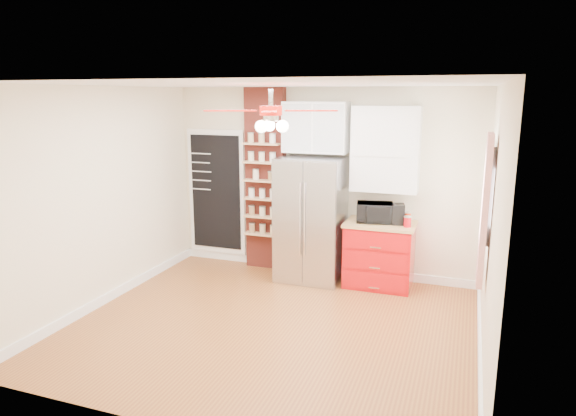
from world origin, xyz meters
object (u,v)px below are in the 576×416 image
(red_cabinet, at_px, (379,254))
(canister_left, at_px, (407,222))
(fridge, at_px, (311,219))
(coffee_maker, at_px, (398,214))
(ceiling_fan, at_px, (271,111))
(toaster_oven, at_px, (375,212))
(pantry_jar_oats, at_px, (256,175))

(red_cabinet, relative_size, canister_left, 7.22)
(fridge, distance_m, coffee_maker, 1.21)
(ceiling_fan, height_order, coffee_maker, ceiling_fan)
(toaster_oven, bearing_deg, pantry_jar_oats, 166.02)
(red_cabinet, distance_m, pantry_jar_oats, 2.12)
(red_cabinet, height_order, pantry_jar_oats, pantry_jar_oats)
(pantry_jar_oats, bearing_deg, ceiling_fan, -61.98)
(ceiling_fan, relative_size, coffee_maker, 5.09)
(ceiling_fan, height_order, pantry_jar_oats, ceiling_fan)
(ceiling_fan, height_order, toaster_oven, ceiling_fan)
(toaster_oven, xyz_separation_m, canister_left, (0.46, -0.12, -0.07))
(fridge, xyz_separation_m, toaster_oven, (0.88, 0.06, 0.16))
(red_cabinet, bearing_deg, canister_left, -17.80)
(coffee_maker, bearing_deg, canister_left, -52.10)
(fridge, relative_size, pantry_jar_oats, 12.22)
(canister_left, bearing_deg, red_cabinet, 162.20)
(fridge, distance_m, pantry_jar_oats, 1.07)
(ceiling_fan, bearing_deg, canister_left, 50.43)
(red_cabinet, relative_size, coffee_maker, 3.42)
(coffee_maker, height_order, pantry_jar_oats, pantry_jar_oats)
(red_cabinet, xyz_separation_m, toaster_oven, (-0.09, 0.01, 0.58))
(canister_left, bearing_deg, ceiling_fan, -129.57)
(toaster_oven, distance_m, coffee_maker, 0.32)
(fridge, bearing_deg, coffee_maker, 2.12)
(canister_left, height_order, pantry_jar_oats, pantry_jar_oats)
(coffee_maker, bearing_deg, toaster_oven, 164.89)
(ceiling_fan, distance_m, pantry_jar_oats, 2.24)
(ceiling_fan, xyz_separation_m, pantry_jar_oats, (-0.95, 1.78, -0.98))
(fridge, relative_size, red_cabinet, 1.86)
(red_cabinet, height_order, canister_left, canister_left)
(toaster_oven, bearing_deg, ceiling_fan, -127.21)
(ceiling_fan, relative_size, pantry_jar_oats, 9.78)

